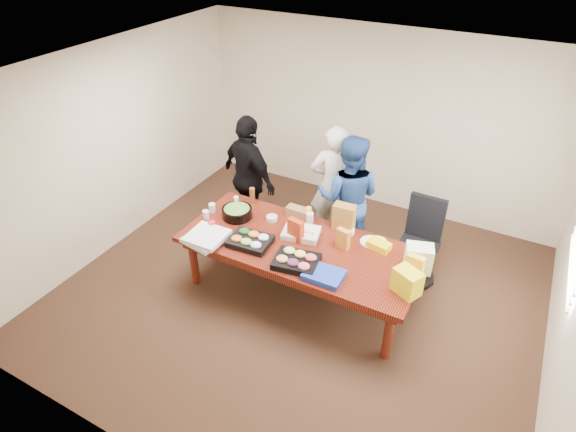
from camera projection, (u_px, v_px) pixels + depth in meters
The scene contains 36 objects.
floor at pixel (300, 293), 5.95m from camera, with size 5.50×5.00×0.02m, color #47301E.
ceiling at pixel (304, 76), 4.44m from camera, with size 5.50×5.00×0.02m, color white.
wall_back at pixel (379, 121), 7.03m from camera, with size 5.50×0.04×2.70m, color beige.
wall_front at pixel (141, 365), 3.37m from camera, with size 5.50×0.04×2.70m, color beige.
wall_left at pixel (115, 148), 6.28m from camera, with size 0.04×5.00×2.70m, color beige.
conference_table at pixel (300, 269), 5.74m from camera, with size 2.80×1.20×0.75m, color #4C1C0F.
office_chair at pixel (418, 245), 5.87m from camera, with size 0.54×0.54×1.06m, color black.
person_center at pixel (333, 186), 6.42m from camera, with size 0.63×0.41×1.72m, color beige.
person_right at pixel (348, 198), 6.16m from camera, with size 0.84×0.65×1.73m, color navy.
person_left at pixel (249, 178), 6.56m from camera, with size 1.04×0.43×1.77m, color black.
veggie_tray at pixel (250, 241), 5.52m from camera, with size 0.47×0.37×0.07m, color black.
fruit_tray at pixel (296, 262), 5.21m from camera, with size 0.48×0.37×0.07m, color black.
sheet_cake at pixel (301, 233), 5.65m from camera, with size 0.42×0.32×0.07m, color silver.
salad_bowl at pixel (237, 213), 5.97m from camera, with size 0.38×0.38×0.12m, color black.
chip_bag_blue at pixel (324, 275), 5.04m from camera, with size 0.41×0.31×0.06m, color #1B33A5.
chip_bag_red at pixel (296, 230), 5.52m from camera, with size 0.19×0.08×0.28m, color #A62B10.
chip_bag_yellow at pixel (414, 267), 4.97m from camera, with size 0.19×0.08×0.29m, color yellow.
chip_bag_orange at pixel (343, 239), 5.40m from camera, with size 0.16×0.07×0.25m, color #BF7223.
mayo_jar at pixel (310, 218), 5.86m from camera, with size 0.09×0.09×0.14m, color white.
mustard_bottle at pixel (309, 214), 5.89m from camera, with size 0.07×0.07×0.19m, color yellow.
dressing_bottle at pixel (252, 195), 6.23m from camera, with size 0.07×0.07×0.21m, color brown.
ranch_bottle at pixel (236, 203), 6.11m from camera, with size 0.06×0.06×0.18m, color silver.
banana_bunch at pixel (379, 245), 5.44m from camera, with size 0.26×0.15×0.09m, color yellow.
bread_loaf at pixel (299, 213), 5.97m from camera, with size 0.31×0.14×0.13m, color brown.
kraft_bag at pixel (344, 217), 5.69m from camera, with size 0.26×0.15×0.33m, color olive.
red_cup at pixel (212, 226), 5.73m from camera, with size 0.09×0.09×0.12m, color red.
clear_cup_a at pixel (206, 215), 5.94m from camera, with size 0.08×0.08×0.11m, color white.
clear_cup_b at pixel (212, 208), 6.06m from camera, with size 0.09×0.09×0.12m, color silver.
pizza_box_lower at pixel (206, 238), 5.58m from camera, with size 0.43×0.43×0.05m, color silver.
pizza_box_upper at pixel (207, 236), 5.54m from camera, with size 0.43×0.43×0.05m, color white.
plate_a at pixel (371, 242), 5.56m from camera, with size 0.25×0.25×0.01m, color white.
plate_b at pixel (377, 242), 5.56m from camera, with size 0.23×0.23×0.01m, color white.
dip_bowl_a at pixel (349, 231), 5.70m from camera, with size 0.14×0.14×0.06m, color beige.
dip_bowl_b at pixel (272, 218), 5.92m from camera, with size 0.14×0.14×0.06m, color beige.
grocery_bag_white at pixel (419, 258), 5.08m from camera, with size 0.28×0.20×0.30m, color white.
grocery_bag_yellow at pixel (407, 282), 4.79m from camera, with size 0.27×0.19×0.27m, color yellow.
Camera 1 is at (1.96, -3.96, 4.10)m, focal length 29.89 mm.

